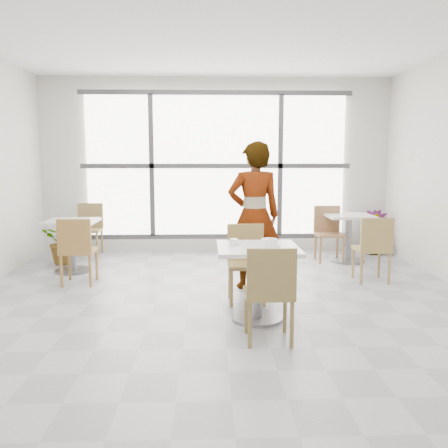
{
  "coord_description": "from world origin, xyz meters",
  "views": [
    {
      "loc": [
        -0.16,
        -4.73,
        1.6
      ],
      "look_at": [
        0.0,
        -0.3,
        1.0
      ],
      "focal_mm": 37.95,
      "sensor_mm": 36.0,
      "label": 1
    }
  ],
  "objects_px": {
    "chair_near": "(270,288)",
    "coffee_cup": "(234,242)",
    "person": "(254,216)",
    "plant_left": "(66,240)",
    "bg_chair_left_near": "(77,247)",
    "bg_chair_left_far": "(89,225)",
    "bg_chair_right_far": "(328,229)",
    "main_table": "(258,269)",
    "oatmeal_bowl": "(269,243)",
    "plant_right": "(374,232)",
    "bg_table_left": "(72,238)",
    "bg_table_right": "(349,231)",
    "chair_far": "(246,257)",
    "bg_chair_right_near": "(374,245)"
  },
  "relations": [
    {
      "from": "chair_near",
      "to": "coffee_cup",
      "type": "xyz_separation_m",
      "value": [
        -0.27,
        0.7,
        0.28
      ]
    },
    {
      "from": "person",
      "to": "plant_left",
      "type": "xyz_separation_m",
      "value": [
        -2.78,
        1.5,
        -0.55
      ]
    },
    {
      "from": "bg_chair_left_near",
      "to": "plant_left",
      "type": "height_order",
      "value": "bg_chair_left_near"
    },
    {
      "from": "bg_chair_left_far",
      "to": "bg_chair_right_far",
      "type": "bearing_deg",
      "value": -8.63
    },
    {
      "from": "main_table",
      "to": "oatmeal_bowl",
      "type": "bearing_deg",
      "value": -15.4
    },
    {
      "from": "oatmeal_bowl",
      "to": "coffee_cup",
      "type": "bearing_deg",
      "value": 164.51
    },
    {
      "from": "coffee_cup",
      "to": "plant_right",
      "type": "xyz_separation_m",
      "value": [
        2.59,
        3.24,
        -0.41
      ]
    },
    {
      "from": "bg_table_left",
      "to": "plant_left",
      "type": "relative_size",
      "value": 1.04
    },
    {
      "from": "bg_table_right",
      "to": "bg_chair_left_near",
      "type": "relative_size",
      "value": 0.86
    },
    {
      "from": "main_table",
      "to": "chair_near",
      "type": "height_order",
      "value": "chair_near"
    },
    {
      "from": "chair_far",
      "to": "person",
      "type": "distance_m",
      "value": 0.7
    },
    {
      "from": "bg_table_right",
      "to": "bg_chair_left_near",
      "type": "xyz_separation_m",
      "value": [
        -3.89,
        -1.28,
        0.01
      ]
    },
    {
      "from": "chair_far",
      "to": "plant_right",
      "type": "height_order",
      "value": "chair_far"
    },
    {
      "from": "plant_left",
      "to": "plant_right",
      "type": "relative_size",
      "value": 0.97
    },
    {
      "from": "bg_chair_right_far",
      "to": "plant_right",
      "type": "xyz_separation_m",
      "value": [
        0.92,
        0.49,
        -0.13
      ]
    },
    {
      "from": "bg_chair_right_near",
      "to": "bg_chair_right_far",
      "type": "distance_m",
      "value": 1.45
    },
    {
      "from": "chair_far",
      "to": "bg_chair_right_near",
      "type": "bearing_deg",
      "value": 22.54
    },
    {
      "from": "coffee_cup",
      "to": "bg_table_right",
      "type": "bearing_deg",
      "value": 53.24
    },
    {
      "from": "bg_chair_left_near",
      "to": "bg_chair_right_far",
      "type": "height_order",
      "value": "same"
    },
    {
      "from": "main_table",
      "to": "plant_right",
      "type": "height_order",
      "value": "main_table"
    },
    {
      "from": "oatmeal_bowl",
      "to": "bg_table_left",
      "type": "relative_size",
      "value": 0.28
    },
    {
      "from": "oatmeal_bowl",
      "to": "bg_chair_right_far",
      "type": "xyz_separation_m",
      "value": [
        1.33,
        2.85,
        -0.29
      ]
    },
    {
      "from": "main_table",
      "to": "bg_chair_left_near",
      "type": "relative_size",
      "value": 0.92
    },
    {
      "from": "person",
      "to": "oatmeal_bowl",
      "type": "bearing_deg",
      "value": 83.06
    },
    {
      "from": "bg_chair_left_far",
      "to": "plant_left",
      "type": "xyz_separation_m",
      "value": [
        -0.2,
        -0.69,
        -0.14
      ]
    },
    {
      "from": "person",
      "to": "chair_far",
      "type": "bearing_deg",
      "value": 67.26
    },
    {
      "from": "bg_table_left",
      "to": "bg_table_right",
      "type": "height_order",
      "value": "same"
    },
    {
      "from": "main_table",
      "to": "oatmeal_bowl",
      "type": "height_order",
      "value": "oatmeal_bowl"
    },
    {
      "from": "bg_chair_left_near",
      "to": "plant_left",
      "type": "relative_size",
      "value": 1.21
    },
    {
      "from": "person",
      "to": "bg_table_left",
      "type": "height_order",
      "value": "person"
    },
    {
      "from": "main_table",
      "to": "chair_near",
      "type": "relative_size",
      "value": 0.92
    },
    {
      "from": "main_table",
      "to": "bg_chair_right_near",
      "type": "distance_m",
      "value": 2.17
    },
    {
      "from": "main_table",
      "to": "bg_chair_left_far",
      "type": "distance_m",
      "value": 4.23
    },
    {
      "from": "oatmeal_bowl",
      "to": "coffee_cup",
      "type": "relative_size",
      "value": 1.32
    },
    {
      "from": "bg_chair_left_far",
      "to": "bg_table_right",
      "type": "bearing_deg",
      "value": -9.73
    },
    {
      "from": "bg_table_right",
      "to": "plant_right",
      "type": "height_order",
      "value": "bg_table_right"
    },
    {
      "from": "bg_chair_right_far",
      "to": "oatmeal_bowl",
      "type": "bearing_deg",
      "value": -114.97
    },
    {
      "from": "oatmeal_bowl",
      "to": "bg_chair_right_near",
      "type": "height_order",
      "value": "bg_chair_right_near"
    },
    {
      "from": "main_table",
      "to": "coffee_cup",
      "type": "xyz_separation_m",
      "value": [
        -0.23,
        0.07,
        0.26
      ]
    },
    {
      "from": "main_table",
      "to": "bg_table_right",
      "type": "xyz_separation_m",
      "value": [
        1.73,
        2.69,
        -0.04
      ]
    },
    {
      "from": "person",
      "to": "main_table",
      "type": "bearing_deg",
      "value": 77.96
    },
    {
      "from": "main_table",
      "to": "bg_chair_left_near",
      "type": "distance_m",
      "value": 2.58
    },
    {
      "from": "coffee_cup",
      "to": "bg_table_right",
      "type": "height_order",
      "value": "coffee_cup"
    },
    {
      "from": "main_table",
      "to": "plant_left",
      "type": "distance_m",
      "value": 3.83
    },
    {
      "from": "oatmeal_bowl",
      "to": "person",
      "type": "bearing_deg",
      "value": 91.26
    },
    {
      "from": "oatmeal_bowl",
      "to": "plant_left",
      "type": "bearing_deg",
      "value": 135.57
    },
    {
      "from": "bg_table_left",
      "to": "chair_far",
      "type": "bearing_deg",
      "value": -32.2
    },
    {
      "from": "coffee_cup",
      "to": "bg_table_left",
      "type": "xyz_separation_m",
      "value": [
        -2.21,
        2.11,
        -0.29
      ]
    },
    {
      "from": "bg_table_left",
      "to": "bg_chair_right_near",
      "type": "relative_size",
      "value": 0.86
    },
    {
      "from": "person",
      "to": "bg_chair_left_near",
      "type": "height_order",
      "value": "person"
    }
  ]
}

